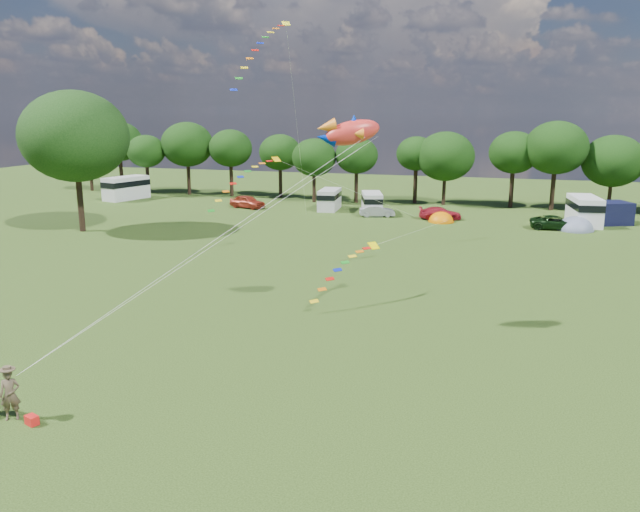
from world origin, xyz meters
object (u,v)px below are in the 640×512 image
(car_d, at_px, (555,223))
(fish_kite, at_px, (347,132))
(campervan_b, at_px, (330,199))
(campervan_c, at_px, (372,202))
(car_c, at_px, (440,213))
(tent_greyblue, at_px, (575,230))
(kite_flyer, at_px, (10,395))
(car_b, at_px, (377,211))
(big_tree, at_px, (75,136))
(car_a, at_px, (247,202))
(tent_orange, at_px, (441,222))
(campervan_d, at_px, (584,210))
(campervan_a, at_px, (126,187))

(car_d, xyz_separation_m, fish_kite, (-12.68, -33.41, 9.64))
(campervan_b, relative_size, campervan_c, 0.96)
(car_c, xyz_separation_m, tent_greyblue, (13.33, -2.51, -0.63))
(kite_flyer, bearing_deg, car_b, 52.69)
(fish_kite, bearing_deg, campervan_b, 83.39)
(big_tree, height_order, car_b, big_tree)
(campervan_b, bearing_deg, car_b, -123.00)
(car_a, bearing_deg, car_d, -79.15)
(campervan_c, xyz_separation_m, tent_orange, (8.07, -3.08, -1.27))
(car_b, xyz_separation_m, car_c, (6.79, 0.36, 0.02))
(campervan_b, height_order, campervan_d, campervan_d)
(car_c, distance_m, fish_kite, 37.36)
(fish_kite, bearing_deg, car_c, 64.42)
(car_c, distance_m, tent_orange, 1.79)
(big_tree, height_order, campervan_b, big_tree)
(kite_flyer, bearing_deg, car_d, 31.97)
(campervan_c, bearing_deg, car_d, -118.47)
(car_b, xyz_separation_m, campervan_b, (-6.39, 3.35, 0.65))
(big_tree, height_order, kite_flyer, big_tree)
(campervan_c, relative_size, fish_kite, 1.52)
(campervan_c, relative_size, campervan_d, 0.86)
(car_a, height_order, campervan_a, campervan_a)
(big_tree, relative_size, campervan_d, 2.16)
(car_c, bearing_deg, tent_orange, 179.04)
(car_c, relative_size, campervan_d, 0.71)
(car_d, distance_m, campervan_b, 25.31)
(campervan_d, distance_m, tent_greyblue, 3.88)
(car_a, xyz_separation_m, campervan_a, (-18.20, 2.40, 0.83))
(big_tree, relative_size, campervan_a, 2.03)
(campervan_b, distance_m, tent_greyblue, 27.10)
(big_tree, xyz_separation_m, fish_kite, (31.22, -19.28, 1.29))
(campervan_a, bearing_deg, car_b, -81.85)
(big_tree, distance_m, campervan_a, 23.48)
(tent_orange, distance_m, fish_kite, 35.96)
(car_c, height_order, kite_flyer, kite_flyer)
(campervan_a, bearing_deg, fish_kite, -119.98)
(campervan_b, bearing_deg, fish_kite, -168.30)
(car_b, relative_size, campervan_c, 0.68)
(campervan_a, bearing_deg, car_a, -82.58)
(tent_orange, relative_size, fish_kite, 0.85)
(car_c, height_order, campervan_d, campervan_d)
(campervan_a, xyz_separation_m, fish_kite, (39.91, -39.80, 8.70))
(tent_orange, height_order, fish_kite, fish_kite)
(fish_kite, bearing_deg, kite_flyer, -148.53)
(campervan_d, distance_m, tent_orange, 14.40)
(campervan_d, distance_m, kite_flyer, 56.47)
(car_a, bearing_deg, tent_orange, -79.84)
(kite_flyer, xyz_separation_m, fish_kite, (9.49, 13.63, 9.31))
(car_c, bearing_deg, fish_kite, 166.88)
(campervan_b, xyz_separation_m, campervan_c, (5.41, -1.55, 0.00))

